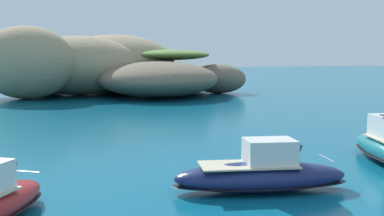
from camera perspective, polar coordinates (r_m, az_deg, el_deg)
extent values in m
ellipsoid|color=#9E8966|center=(74.29, -9.18, 5.27)|extent=(19.98, 21.18, 8.59)
ellipsoid|color=#9E8966|center=(63.91, -19.07, 5.13)|extent=(16.43, 17.24, 9.16)
ellipsoid|color=#9E8966|center=(68.44, -13.27, 4.93)|extent=(19.75, 18.92, 8.16)
ellipsoid|color=#9E8966|center=(70.84, -16.36, 4.05)|extent=(14.35, 14.11, 6.09)
ellipsoid|color=#756651|center=(64.07, -3.98, 3.45)|extent=(22.58, 23.71, 4.69)
ellipsoid|color=#756651|center=(72.67, -1.52, 3.36)|extent=(17.91, 18.09, 3.60)
ellipsoid|color=#84755B|center=(64.70, -4.46, 2.64)|extent=(8.41, 7.57, 2.79)
ellipsoid|color=#756651|center=(69.70, 3.04, 3.48)|extent=(10.06, 10.15, 4.21)
ellipsoid|color=olive|center=(70.34, -2.82, 6.32)|extent=(12.18, 11.07, 1.54)
cylinder|color=silver|center=(18.58, -19.46, -7.09)|extent=(1.10, 0.94, 0.04)
cube|color=#2D4756|center=(27.50, 21.65, -1.48)|extent=(1.51, 0.85, 0.59)
cylinder|color=silver|center=(28.99, 20.41, -2.08)|extent=(1.53, 0.70, 0.04)
ellipsoid|color=navy|center=(19.55, 8.16, -8.08)|extent=(7.29, 4.15, 1.19)
ellipsoid|color=black|center=(19.62, 8.15, -8.84)|extent=(7.44, 4.23, 0.14)
cube|color=#C6B793|center=(19.30, 6.68, -6.71)|extent=(4.20, 2.88, 0.06)
cube|color=silver|center=(19.42, 9.20, -5.10)|extent=(2.31, 2.00, 0.98)
cube|color=#2D4756|center=(19.71, 12.00, -4.70)|extent=(0.64, 1.37, 0.52)
cylinder|color=silver|center=(20.29, 15.66, -5.74)|extent=(0.49, 1.41, 0.04)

